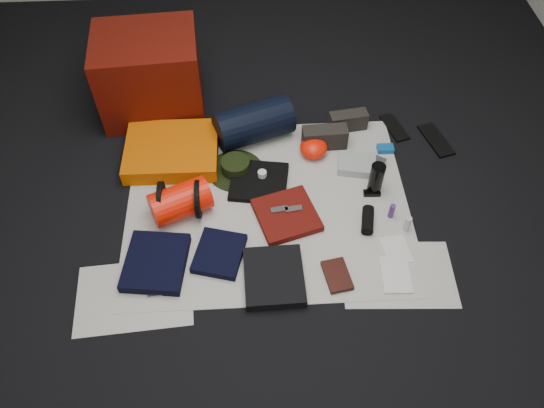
{
  "coord_description": "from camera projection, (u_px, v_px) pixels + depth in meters",
  "views": [
    {
      "loc": [
        -0.08,
        -1.89,
        2.38
      ],
      "look_at": [
        0.02,
        -0.08,
        0.1
      ],
      "focal_mm": 35.0,
      "sensor_mm": 36.0,
      "label": 1
    }
  ],
  "objects": [
    {
      "name": "energy_bar_b",
      "position": [
        294.0,
        209.0,
        2.95
      ],
      "size": [
        0.1,
        0.05,
        0.01
      ],
      "primitive_type": "cube",
      "rotation": [
        0.0,
        0.0,
        0.14
      ],
      "color": "#9E9EA2",
      "rests_on": "red_shirt"
    },
    {
      "name": "flip_flop_left",
      "position": [
        394.0,
        127.0,
        3.42
      ],
      "size": [
        0.16,
        0.27,
        0.01
      ],
      "primitive_type": "cube",
      "rotation": [
        0.0,
        0.0,
        0.28
      ],
      "color": "black",
      "rests_on": "floor"
    },
    {
      "name": "newspaper_mat",
      "position": [
        268.0,
        204.0,
        3.03
      ],
      "size": [
        1.6,
        1.3,
        0.01
      ],
      "primitive_type": "cube",
      "color": "silver",
      "rests_on": "floor"
    },
    {
      "name": "sleeping_pad",
      "position": [
        172.0,
        151.0,
        3.22
      ],
      "size": [
        0.56,
        0.46,
        0.1
      ],
      "primitive_type": "cube",
      "rotation": [
        0.0,
        0.0,
        -0.01
      ],
      "color": "#D55A02",
      "rests_on": "newspaper_mat"
    },
    {
      "name": "flip_flop_right",
      "position": [
        436.0,
        140.0,
        3.35
      ],
      "size": [
        0.18,
        0.31,
        0.02
      ],
      "primitive_type": "cube",
      "rotation": [
        0.0,
        0.0,
        0.27
      ],
      "color": "black",
      "rests_on": "floor"
    },
    {
      "name": "hiking_boot_right",
      "position": [
        348.0,
        121.0,
        3.38
      ],
      "size": [
        0.25,
        0.12,
        0.12
      ],
      "primitive_type": "cube",
      "rotation": [
        0.0,
        0.0,
        0.14
      ],
      "color": "black",
      "rests_on": "newspaper_mat"
    },
    {
      "name": "boonie_brim",
      "position": [
        236.0,
        170.0,
        3.19
      ],
      "size": [
        0.43,
        0.43,
        0.01
      ],
      "primitive_type": "cylinder",
      "rotation": [
        0.0,
        0.0,
        -0.35
      ],
      "color": "black",
      "rests_on": "newspaper_mat"
    },
    {
      "name": "red_shirt",
      "position": [
        287.0,
        215.0,
        2.95
      ],
      "size": [
        0.4,
        0.4,
        0.04
      ],
      "primitive_type": "cube",
      "rotation": [
        0.0,
        0.0,
        0.29
      ],
      "color": "#560E09",
      "rests_on": "newspaper_mat"
    },
    {
      "name": "navy_duffel",
      "position": [
        254.0,
        123.0,
        3.27
      ],
      "size": [
        0.52,
        0.39,
        0.25
      ],
      "primitive_type": "cylinder",
      "rotation": [
        0.0,
        1.57,
        0.34
      ],
      "color": "black",
      "rests_on": "newspaper_mat"
    },
    {
      "name": "newspaper_sheet_front_left",
      "position": [
        135.0,
        295.0,
        2.67
      ],
      "size": [
        0.61,
        0.44,
        0.0
      ],
      "primitive_type": "cube",
      "rotation": [
        0.0,
        0.0,
        0.07
      ],
      "color": "silver",
      "rests_on": "floor"
    },
    {
      "name": "speaker",
      "position": [
        368.0,
        220.0,
        2.92
      ],
      "size": [
        0.1,
        0.18,
        0.07
      ],
      "primitive_type": "cylinder",
      "rotation": [
        1.57,
        0.0,
        -0.21
      ],
      "color": "black",
      "rests_on": "newspaper_mat"
    },
    {
      "name": "hiking_boot_left",
      "position": [
        325.0,
        137.0,
        3.27
      ],
      "size": [
        0.28,
        0.11,
        0.14
      ],
      "primitive_type": "cube",
      "rotation": [
        0.0,
        0.0,
        0.04
      ],
      "color": "black",
      "rests_on": "newspaper_mat"
    },
    {
      "name": "orange_stuff_sack",
      "position": [
        314.0,
        148.0,
        3.23
      ],
      "size": [
        0.22,
        0.22,
        0.11
      ],
      "primitive_type": "ellipsoid",
      "rotation": [
        0.0,
        0.0,
        -0.38
      ],
      "color": "#F71804",
      "rests_on": "newspaper_mat"
    },
    {
      "name": "newspaper_sheet_front_right",
      "position": [
        398.0,
        274.0,
        2.75
      ],
      "size": [
        0.6,
        0.43,
        0.0
      ],
      "primitive_type": "cube",
      "rotation": [
        0.0,
        0.0,
        -0.05
      ],
      "color": "silver",
      "rests_on": "floor"
    },
    {
      "name": "key_cluster",
      "position": [
        155.0,
        290.0,
        2.67
      ],
      "size": [
        0.08,
        0.08,
        0.01
      ],
      "primitive_type": "cube",
      "rotation": [
        0.0,
        0.0,
        0.1
      ],
      "color": "#9E9EA2",
      "rests_on": "newspaper_mat"
    },
    {
      "name": "sack_strap_left",
      "position": [
        162.0,
        201.0,
        2.91
      ],
      "size": [
        0.02,
        0.22,
        0.22
      ],
      "primitive_type": "cylinder",
      "rotation": [
        0.0,
        1.57,
        0.0
      ],
      "color": "black",
      "rests_on": "newspaper_mat"
    },
    {
      "name": "energy_bar_a",
      "position": [
        279.0,
        209.0,
        2.94
      ],
      "size": [
        0.1,
        0.05,
        0.01
      ],
      "primitive_type": "cube",
      "rotation": [
        0.0,
        0.0,
        0.14
      ],
      "color": "#9E9EA2",
      "rests_on": "red_shirt"
    },
    {
      "name": "red_cabinet",
      "position": [
        150.0,
        74.0,
        3.36
      ],
      "size": [
        0.67,
        0.57,
        0.53
      ],
      "primitive_type": "cube",
      "rotation": [
        0.0,
        0.0,
        0.08
      ],
      "color": "#530D06",
      "rests_on": "floor"
    },
    {
      "name": "water_bottle",
      "position": [
        376.0,
        179.0,
        3.01
      ],
      "size": [
        0.1,
        0.1,
        0.21
      ],
      "primitive_type": "cylinder",
      "rotation": [
        0.0,
        0.0,
        -0.22
      ],
      "color": "black",
      "rests_on": "newspaper_mat"
    },
    {
      "name": "toiletry_clear",
      "position": [
        407.0,
        224.0,
        2.88
      ],
      "size": [
        0.05,
        0.05,
        0.1
      ],
      "primitive_type": "cylinder",
      "rotation": [
        0.0,
        0.0,
        0.42
      ],
      "color": "#AEB3AE",
      "rests_on": "newspaper_mat"
    },
    {
      "name": "toiletry_purple",
      "position": [
        392.0,
        211.0,
        2.94
      ],
      "size": [
        0.04,
        0.04,
        0.09
      ],
      "primitive_type": "cylinder",
      "rotation": [
        0.0,
        0.0,
        0.17
      ],
      "color": "#4D2578",
      "rests_on": "newspaper_mat"
    },
    {
      "name": "trousers_navy_a",
      "position": [
        156.0,
        262.0,
        2.75
      ],
      "size": [
        0.35,
        0.39,
        0.06
      ],
      "primitive_type": "cube",
      "rotation": [
        0.0,
        0.0,
        -0.13
      ],
      "color": "black",
      "rests_on": "newspaper_mat"
    },
    {
      "name": "boonie_crown",
      "position": [
        235.0,
        166.0,
        3.15
      ],
      "size": [
        0.17,
        0.17,
        0.07
      ],
      "primitive_type": "cylinder",
      "color": "black",
      "rests_on": "boonie_brim"
    },
    {
      "name": "paperback_book",
      "position": [
        337.0,
        275.0,
        2.72
      ],
      "size": [
        0.15,
        0.21,
        0.03
      ],
      "primitive_type": "cube",
      "rotation": [
        0.0,
        0.0,
        0.18
      ],
      "color": "black",
      "rests_on": "newspaper_mat"
    },
    {
      "name": "tape_roll",
      "position": [
        262.0,
        174.0,
        3.11
      ],
      "size": [
        0.05,
        0.05,
        0.04
      ],
      "primitive_type": "cylinder",
      "color": "beige",
      "rests_on": "black_tshirt"
    },
    {
      "name": "black_tshirt",
      "position": [
        259.0,
        182.0,
        3.11
      ],
      "size": [
        0.37,
        0.35,
        0.03
      ],
      "primitive_type": "cube",
      "rotation": [
        0.0,
        0.0,
        -0.15
      ],
      "color": "black",
      "rests_on": "newspaper_mat"
    },
    {
      "name": "sunglasses",
      "position": [
        372.0,
        193.0,
        3.06
      ],
      "size": [
        0.1,
        0.04,
        0.02
      ],
      "primitive_type": "cube",
      "rotation": [
        0.0,
        0.0,
        -0.04
      ],
      "color": "black",
      "rests_on": "newspaper_mat"
    },
    {
      "name": "trousers_charcoal",
      "position": [
        274.0,
        277.0,
        2.7
      ],
      "size": [
        0.31,
        0.35,
        0.05
      ],
      "primitive_type": "cube",
      "rotation": [
        0.0,
        0.0,
        0.02
      ],
      "color": "black",
      "rests_on": "newspaper_mat"
    },
    {
      "name": "sack_strap_right",
      "position": [
        198.0,
        199.0,
        2.91
      ],
      "size": [
        0.03,
        0.22,
        0.22
      ],
      "primitive_type": "cylinder",
      "rotation": [
        0.0,
        1.57,
        0.0
      ],
      "color": "black",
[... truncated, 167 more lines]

